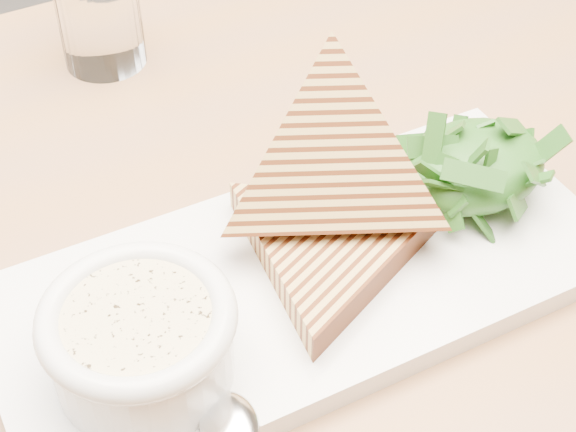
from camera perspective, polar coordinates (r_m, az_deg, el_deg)
table_top at (r=0.59m, az=-6.39°, el=-7.27°), size 1.31×0.95×0.04m
table_leg_br at (r=1.30m, az=8.57°, el=4.04°), size 0.06×0.06×0.69m
platter at (r=0.57m, az=1.15°, el=-4.13°), size 0.42×0.23×0.02m
soup_bowl at (r=0.51m, az=-9.41°, el=-8.48°), size 0.10×0.10×0.04m
soup at (r=0.49m, az=-9.75°, el=-6.65°), size 0.09×0.09×0.01m
bowl_rim at (r=0.48m, az=-9.77°, el=-6.50°), size 0.11×0.11×0.01m
sandwich_flat at (r=0.56m, az=2.66°, el=-2.10°), size 0.21×0.21×0.02m
sandwich_lean at (r=0.56m, az=2.97°, el=3.19°), size 0.24×0.24×0.19m
salad_base at (r=0.62m, az=11.88°, el=3.22°), size 0.11×0.09×0.04m
arugula_pile at (r=0.62m, az=11.96°, el=3.65°), size 0.11×0.10×0.05m
spoon_bowl at (r=0.49m, az=-3.81°, el=-13.28°), size 0.04×0.05×0.01m
glass_far at (r=0.77m, az=-12.20°, el=13.13°), size 0.07×0.07×0.11m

